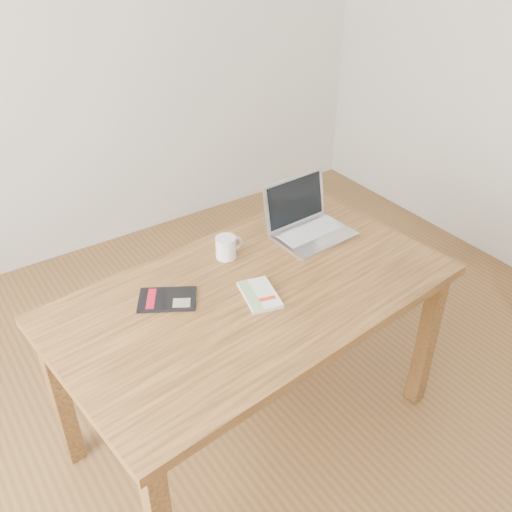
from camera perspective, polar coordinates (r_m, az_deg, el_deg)
room at (r=1.65m, az=1.62°, el=9.63°), size 4.04×4.04×2.70m
desk at (r=2.17m, az=-0.20°, el=-5.31°), size 1.56×0.99×0.75m
white_guidebook at (r=2.08m, az=0.37°, el=-3.89°), size 0.16×0.21×0.02m
black_guidebook at (r=2.09m, az=-8.87°, el=-4.30°), size 0.25×0.22×0.01m
laptop at (r=2.44m, az=5.11°, el=3.32°), size 0.33×0.28×0.23m
coffee_mug at (r=2.27m, az=-2.95°, el=0.93°), size 0.12×0.08×0.09m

